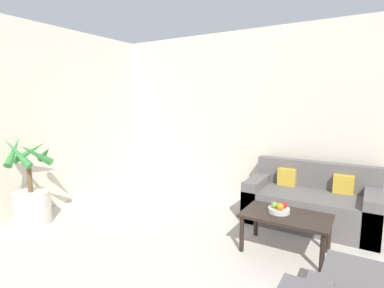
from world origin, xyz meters
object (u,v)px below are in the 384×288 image
Objects in this scene: orange_fruit at (280,207)px; potted_palm at (31,197)px; sofa_loveseat at (310,203)px; fruit_bowl at (279,210)px; apple_green at (274,205)px; apple_red at (284,205)px; coffee_table at (286,220)px.

potted_palm is at bearing -162.51° from orange_fruit.
fruit_bowl is at bearing -100.48° from sofa_loveseat.
sofa_loveseat is 1.02m from orange_fruit.
fruit_bowl is at bearing 29.52° from apple_green.
fruit_bowl is 0.08m from apple_red.
potted_palm is 3.12m from orange_fruit.
coffee_table is 12.89× the size of apple_red.
apple_red is at bearing 18.84° from potted_palm.
orange_fruit is at bearing -101.77° from apple_red.
coffee_table is 0.16m from orange_fruit.
coffee_table is (-0.09, -0.94, 0.09)m from sofa_loveseat.
coffee_table is 0.19m from apple_green.
orange_fruit reaches higher than fruit_bowl.
coffee_table is at bearing -95.40° from sofa_loveseat.
coffee_table is (3.03, 0.98, -0.01)m from potted_palm.
sofa_loveseat is 23.05× the size of apple_red.
orange_fruit is (2.98, 0.94, 0.14)m from potted_palm.
apple_red is 0.10m from apple_green.
apple_green is (2.90, 0.97, 0.14)m from potted_palm.
coffee_table is 0.16m from apple_red.
apple_red is at bearing -97.90° from sofa_loveseat.
potted_palm is 3.16m from apple_red.
sofa_loveseat reaches higher than orange_fruit.
potted_palm is 17.14× the size of apple_green.
coffee_table is 0.12m from fruit_bowl.
potted_palm is at bearing -161.16° from apple_red.
apple_green reaches higher than coffee_table.
sofa_loveseat is at bearing 82.10° from apple_red.
potted_palm reaches higher than apple_red.
apple_red is (-0.04, 0.04, 0.15)m from coffee_table.
orange_fruit is at bearing -98.23° from sofa_loveseat.
apple_green is at bearing -151.34° from apple_red.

